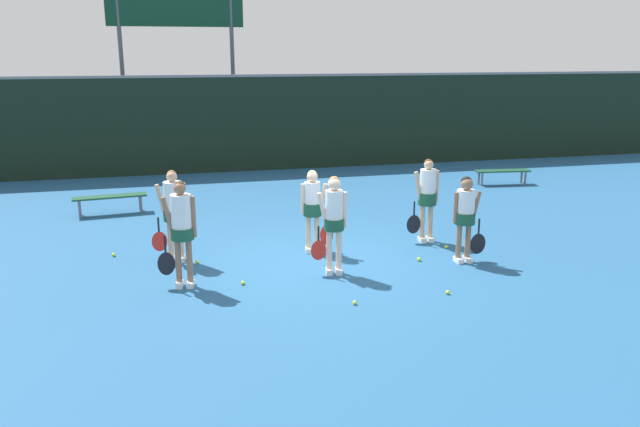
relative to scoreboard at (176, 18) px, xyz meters
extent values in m
plane|color=#235684|center=(2.10, -11.23, -4.82)|extent=(140.00, 140.00, 0.00)
cube|color=black|center=(2.10, -1.86, -3.32)|extent=(60.00, 0.06, 2.99)
cube|color=slate|center=(2.10, -1.86, -1.78)|extent=(60.00, 0.08, 0.08)
cylinder|color=#515156|center=(-1.80, 0.00, -1.79)|extent=(0.14, 0.14, 6.06)
cylinder|color=#515156|center=(1.80, 0.00, -1.79)|extent=(0.14, 0.14, 6.06)
cube|color=#0F3823|center=(0.00, 0.00, 0.49)|extent=(4.40, 0.12, 1.50)
cube|color=#19472D|center=(-1.93, -6.60, -4.39)|extent=(1.72, 0.55, 0.04)
cylinder|color=slate|center=(-1.25, -6.40, -4.61)|extent=(0.06, 0.06, 0.40)
cylinder|color=slate|center=(-1.22, -6.65, -4.61)|extent=(0.06, 0.06, 0.40)
cylinder|color=slate|center=(-2.63, -6.55, -4.61)|extent=(0.06, 0.06, 0.40)
cylinder|color=slate|center=(-2.60, -6.80, -4.61)|extent=(0.06, 0.06, 0.40)
cube|color=#19472D|center=(8.92, -5.78, -4.41)|extent=(1.63, 0.54, 0.04)
cylinder|color=slate|center=(9.59, -5.73, -4.62)|extent=(0.06, 0.06, 0.39)
cylinder|color=slate|center=(9.56, -5.98, -4.62)|extent=(0.06, 0.06, 0.39)
cylinder|color=slate|center=(8.28, -5.58, -4.62)|extent=(0.06, 0.06, 0.39)
cylinder|color=slate|center=(8.25, -5.83, -4.62)|extent=(0.06, 0.06, 0.39)
cylinder|color=#8C664C|center=(-0.28, -11.88, -4.39)|extent=(0.10, 0.10, 0.85)
cylinder|color=#8C664C|center=(-0.46, -11.86, -4.39)|extent=(0.10, 0.10, 0.85)
cube|color=white|center=(-0.28, -11.91, -4.77)|extent=(0.14, 0.25, 0.09)
cube|color=white|center=(-0.46, -11.88, -4.77)|extent=(0.14, 0.25, 0.09)
cylinder|color=#194C33|center=(-0.37, -11.87, -3.90)|extent=(0.38, 0.38, 0.20)
cylinder|color=white|center=(-0.37, -11.87, -3.61)|extent=(0.33, 0.33, 0.72)
sphere|color=#8C664C|center=(-0.37, -11.87, -3.15)|extent=(0.20, 0.20, 0.20)
sphere|color=#4C331E|center=(-0.37, -11.85, -3.13)|extent=(0.19, 0.19, 0.19)
cylinder|color=#8C664C|center=(-0.57, -11.84, -3.62)|extent=(0.22, 0.11, 0.68)
cylinder|color=#8C664C|center=(-0.18, -11.90, -3.62)|extent=(0.08, 0.08, 0.68)
cylinder|color=black|center=(-0.65, -11.85, -4.06)|extent=(0.03, 0.03, 0.29)
ellipsoid|color=black|center=(-0.65, -11.85, -4.41)|extent=(0.28, 0.03, 0.40)
cylinder|color=beige|center=(2.28, -11.86, -4.40)|extent=(0.10, 0.10, 0.82)
cylinder|color=beige|center=(2.11, -11.83, -4.40)|extent=(0.10, 0.10, 0.82)
cube|color=white|center=(2.27, -11.89, -4.77)|extent=(0.14, 0.25, 0.09)
cube|color=white|center=(2.11, -11.86, -4.77)|extent=(0.14, 0.25, 0.09)
cylinder|color=#194C33|center=(2.20, -11.85, -3.92)|extent=(0.35, 0.35, 0.20)
cylinder|color=white|center=(2.20, -11.85, -3.66)|extent=(0.30, 0.30, 0.67)
sphere|color=beige|center=(2.20, -11.85, -3.21)|extent=(0.22, 0.22, 0.22)
sphere|color=olive|center=(2.20, -11.83, -3.19)|extent=(0.21, 0.21, 0.21)
cylinder|color=beige|center=(2.01, -11.82, -3.67)|extent=(0.22, 0.11, 0.64)
cylinder|color=beige|center=(2.38, -11.87, -3.67)|extent=(0.08, 0.08, 0.63)
cylinder|color=black|center=(1.92, -11.82, -4.07)|extent=(0.03, 0.03, 0.26)
ellipsoid|color=red|center=(1.92, -11.82, -4.38)|extent=(0.28, 0.03, 0.36)
cylinder|color=#8C664C|center=(4.77, -11.82, -4.43)|extent=(0.10, 0.10, 0.76)
cylinder|color=#8C664C|center=(4.58, -11.82, -4.43)|extent=(0.10, 0.10, 0.76)
cube|color=white|center=(4.77, -11.85, -4.77)|extent=(0.11, 0.24, 0.09)
cube|color=white|center=(4.58, -11.85, -4.77)|extent=(0.11, 0.24, 0.09)
cylinder|color=#194C33|center=(4.68, -11.82, -3.98)|extent=(0.38, 0.38, 0.21)
cylinder|color=white|center=(4.68, -11.82, -3.76)|extent=(0.33, 0.33, 0.60)
sphere|color=#8C664C|center=(4.68, -11.82, -3.34)|extent=(0.23, 0.23, 0.23)
sphere|color=black|center=(4.68, -11.80, -3.32)|extent=(0.21, 0.21, 0.21)
cylinder|color=#8C664C|center=(4.88, -11.82, -3.77)|extent=(0.19, 0.08, 0.57)
cylinder|color=#8C664C|center=(4.48, -11.81, -3.77)|extent=(0.08, 0.08, 0.57)
cylinder|color=black|center=(4.96, -11.84, -4.15)|extent=(0.03, 0.03, 0.28)
ellipsoid|color=black|center=(4.96, -11.84, -4.49)|extent=(0.31, 0.03, 0.39)
cylinder|color=tan|center=(-0.38, -10.52, -4.41)|extent=(0.10, 0.10, 0.81)
cylinder|color=tan|center=(-0.57, -10.52, -4.41)|extent=(0.10, 0.10, 0.81)
cube|color=white|center=(-0.38, -10.55, -4.77)|extent=(0.11, 0.24, 0.09)
cube|color=white|center=(-0.57, -10.55, -4.77)|extent=(0.11, 0.24, 0.09)
cylinder|color=#194C33|center=(-0.48, -10.52, -3.93)|extent=(0.38, 0.38, 0.20)
cylinder|color=white|center=(-0.48, -10.52, -3.66)|extent=(0.33, 0.33, 0.69)
sphere|color=tan|center=(-0.48, -10.52, -3.21)|extent=(0.19, 0.19, 0.19)
sphere|color=olive|center=(-0.48, -10.50, -3.19)|extent=(0.18, 0.18, 0.18)
cylinder|color=tan|center=(-0.68, -10.52, -3.67)|extent=(0.21, 0.08, 0.66)
cylinder|color=tan|center=(-0.28, -10.52, -3.67)|extent=(0.08, 0.08, 0.66)
cylinder|color=black|center=(-0.76, -10.54, -4.09)|extent=(0.03, 0.03, 0.27)
ellipsoid|color=red|center=(-0.76, -10.54, -4.41)|extent=(0.28, 0.03, 0.37)
cylinder|color=beige|center=(2.19, -10.58, -4.43)|extent=(0.10, 0.10, 0.76)
cylinder|color=beige|center=(2.03, -10.55, -4.43)|extent=(0.10, 0.10, 0.76)
cube|color=white|center=(2.19, -10.61, -4.77)|extent=(0.15, 0.25, 0.09)
cube|color=white|center=(2.02, -10.58, -4.77)|extent=(0.15, 0.25, 0.09)
cylinder|color=#194C33|center=(2.11, -10.56, -3.97)|extent=(0.35, 0.35, 0.24)
cylinder|color=white|center=(2.11, -10.56, -3.75)|extent=(0.30, 0.30, 0.62)
sphere|color=beige|center=(2.11, -10.56, -3.33)|extent=(0.21, 0.21, 0.21)
sphere|color=#D8B772|center=(2.12, -10.54, -3.31)|extent=(0.19, 0.19, 0.19)
cylinder|color=beige|center=(2.30, -10.59, -3.76)|extent=(0.21, 0.11, 0.59)
cylinder|color=beige|center=(1.93, -10.53, -3.76)|extent=(0.08, 0.08, 0.59)
cylinder|color=black|center=(2.38, -10.63, -4.15)|extent=(0.03, 0.03, 0.28)
ellipsoid|color=red|center=(2.38, -10.63, -4.48)|extent=(0.27, 0.03, 0.39)
cylinder|color=tan|center=(4.61, -10.46, -4.41)|extent=(0.10, 0.10, 0.81)
cylinder|color=tan|center=(4.43, -10.46, -4.41)|extent=(0.10, 0.10, 0.81)
cube|color=white|center=(4.61, -10.49, -4.77)|extent=(0.11, 0.24, 0.09)
cube|color=white|center=(4.43, -10.49, -4.77)|extent=(0.11, 0.24, 0.09)
cylinder|color=#194C33|center=(4.52, -10.46, -3.92)|extent=(0.37, 0.37, 0.25)
cylinder|color=white|center=(4.52, -10.46, -3.66)|extent=(0.32, 0.32, 0.69)
sphere|color=tan|center=(4.52, -10.46, -3.22)|extent=(0.19, 0.19, 0.19)
sphere|color=#4C331E|center=(4.52, -10.44, -3.20)|extent=(0.18, 0.18, 0.18)
cylinder|color=tan|center=(4.32, -10.46, -3.67)|extent=(0.21, 0.08, 0.65)
cylinder|color=tan|center=(4.71, -10.46, -3.67)|extent=(0.08, 0.08, 0.65)
cylinder|color=black|center=(4.24, -10.49, -4.10)|extent=(0.03, 0.03, 0.28)
ellipsoid|color=black|center=(4.24, -10.49, -4.43)|extent=(0.30, 0.03, 0.39)
sphere|color=#CCE033|center=(2.14, -13.29, -4.78)|extent=(0.07, 0.07, 0.07)
sphere|color=#CCE033|center=(-1.64, -9.97, -4.78)|extent=(0.07, 0.07, 0.07)
sphere|color=#CCE033|center=(4.73, -11.02, -4.78)|extent=(0.07, 0.07, 0.07)
sphere|color=#CCE033|center=(-0.12, -10.76, -4.78)|extent=(0.07, 0.07, 0.07)
sphere|color=#CCE033|center=(0.57, -12.03, -4.78)|extent=(0.07, 0.07, 0.07)
sphere|color=#CCE033|center=(3.90, -11.61, -4.78)|extent=(0.07, 0.07, 0.07)
sphere|color=#CCE033|center=(3.71, -13.25, -4.78)|extent=(0.07, 0.07, 0.07)
camera|label=1|loc=(-0.52, -21.84, -1.02)|focal=35.00mm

